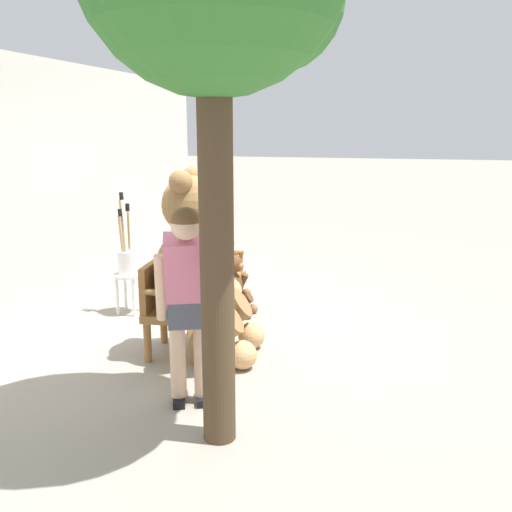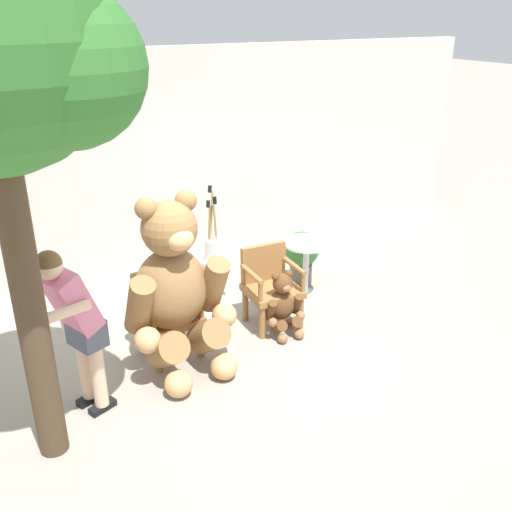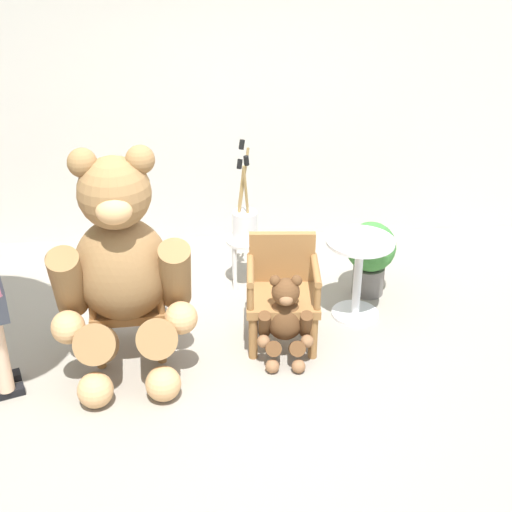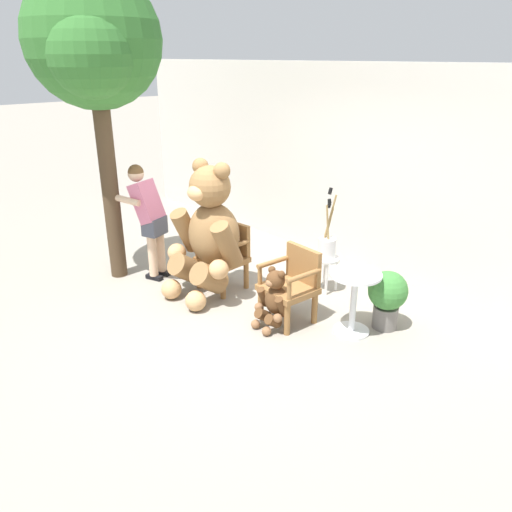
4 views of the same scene
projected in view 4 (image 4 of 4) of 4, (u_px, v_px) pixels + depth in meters
name	position (u px, v px, depth m)	size (l,w,h in m)	color
ground_plane	(229.00, 313.00, 5.98)	(60.00, 60.00, 0.00)	gray
back_wall	(359.00, 169.00, 6.96)	(10.00, 0.16, 2.80)	beige
wooden_chair_left	(226.00, 254.00, 6.51)	(0.60, 0.56, 0.86)	olive
wooden_chair_right	(292.00, 283.00, 5.68)	(0.59, 0.56, 0.86)	olive
teddy_bear_large	(208.00, 232.00, 6.18)	(1.03, 1.01, 1.72)	olive
teddy_bear_small	(274.00, 299.00, 5.55)	(0.43, 0.41, 0.71)	brown
person_visitor	(148.00, 213.00, 6.66)	(0.70, 0.65, 1.55)	black
white_stool	(326.00, 265.00, 6.44)	(0.34, 0.34, 0.46)	white
brush_bucket	(327.00, 245.00, 6.34)	(0.22, 0.22, 0.91)	white
round_side_table	(354.00, 296.00, 5.41)	(0.56, 0.56, 0.72)	silver
patio_tree	(93.00, 46.00, 5.84)	(1.70, 1.62, 3.86)	#473523
potted_plant	(387.00, 296.00, 5.53)	(0.44, 0.44, 0.68)	slate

